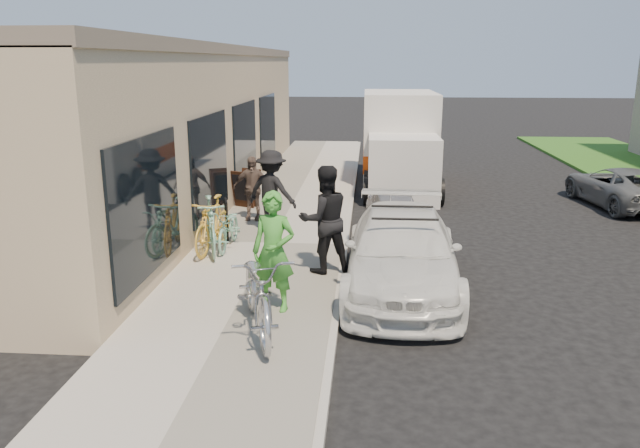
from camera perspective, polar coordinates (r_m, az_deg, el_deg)
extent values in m
plane|color=black|center=(10.10, 4.18, -7.57)|extent=(120.00, 120.00, 0.00)
cube|color=#9F998F|center=(13.06, -4.52, -2.02)|extent=(3.00, 34.00, 0.15)
cube|color=#9E9990|center=(12.92, 2.29, -2.22)|extent=(0.12, 34.00, 0.13)
cube|color=#CCB08E|center=(18.22, -12.43, 8.62)|extent=(3.50, 20.00, 4.00)
cube|color=#706354|center=(18.13, -12.81, 15.23)|extent=(3.60, 20.00, 0.25)
cube|color=black|center=(10.22, -15.55, 1.60)|extent=(0.06, 3.00, 2.20)
cube|color=black|center=(13.98, -10.04, 5.33)|extent=(0.06, 3.00, 2.20)
cube|color=black|center=(17.84, -6.86, 7.44)|extent=(0.06, 3.00, 2.20)
cube|color=black|center=(21.75, -4.81, 8.79)|extent=(0.06, 3.00, 2.20)
cylinder|color=black|center=(13.16, -8.50, 0.14)|extent=(0.06, 0.06, 0.80)
cylinder|color=black|center=(13.68, -8.59, 0.69)|extent=(0.06, 0.06, 0.80)
cylinder|color=black|center=(13.33, -8.62, 2.09)|extent=(0.19, 0.53, 0.06)
cube|color=black|center=(16.10, -7.16, 3.16)|extent=(0.63, 0.46, 0.95)
cube|color=black|center=(16.37, -6.44, 3.38)|extent=(0.63, 0.46, 0.95)
cube|color=black|center=(16.06, -7.24, 3.31)|extent=(0.49, 0.34, 0.68)
imported|color=silver|center=(10.70, 7.51, -2.54)|extent=(2.04, 4.70, 1.35)
cylinder|color=black|center=(10.03, 7.78, 0.39)|extent=(1.07, 0.04, 0.04)
cylinder|color=black|center=(10.90, 7.53, 1.56)|extent=(1.07, 0.04, 0.04)
imported|color=#939398|center=(14.20, 6.85, 1.03)|extent=(1.45, 2.99, 0.98)
cube|color=silver|center=(17.48, 7.60, 4.99)|extent=(1.93, 1.93, 1.82)
cube|color=black|center=(17.42, 7.64, 6.23)|extent=(1.77, 0.07, 0.86)
cube|color=silver|center=(20.25, 7.19, 7.96)|extent=(2.23, 4.04, 2.78)
cube|color=#D3440C|center=(20.33, 7.13, 6.22)|extent=(2.25, 4.06, 0.53)
cylinder|color=black|center=(17.08, 4.41, 3.04)|extent=(0.24, 0.77, 0.77)
cylinder|color=black|center=(17.20, 10.82, 2.90)|extent=(0.24, 0.77, 0.77)
cylinder|color=black|center=(18.11, 4.40, 3.71)|extent=(0.24, 0.77, 0.77)
cylinder|color=black|center=(18.22, 10.45, 3.58)|extent=(0.24, 0.77, 0.77)
cylinder|color=black|center=(21.70, 4.38, 5.54)|extent=(0.24, 0.77, 0.77)
cylinder|color=black|center=(21.79, 9.45, 5.43)|extent=(0.24, 0.77, 0.77)
imported|color=#545658|center=(18.69, 25.74, 3.09)|extent=(2.26, 4.01, 1.06)
imported|color=#B4B4B6|center=(8.68, -5.68, -6.09)|extent=(1.45, 2.43, 1.21)
imported|color=#3D9130|center=(9.33, -4.26, -2.54)|extent=(0.74, 0.56, 1.83)
imported|color=black|center=(11.00, 0.42, 0.43)|extent=(1.14, 1.03, 1.92)
imported|color=#7EBCA3|center=(12.43, -9.97, -0.14)|extent=(1.04, 1.86, 1.08)
imported|color=#7EBCA3|center=(12.69, -8.33, -0.36)|extent=(0.55, 1.56, 0.82)
imported|color=gold|center=(12.48, -9.77, -0.05)|extent=(0.75, 1.86, 1.08)
imported|color=black|center=(13.71, -4.44, 3.01)|extent=(1.34, 1.08, 1.81)
imported|color=brown|center=(14.81, -6.24, 3.28)|extent=(0.91, 0.40, 1.52)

